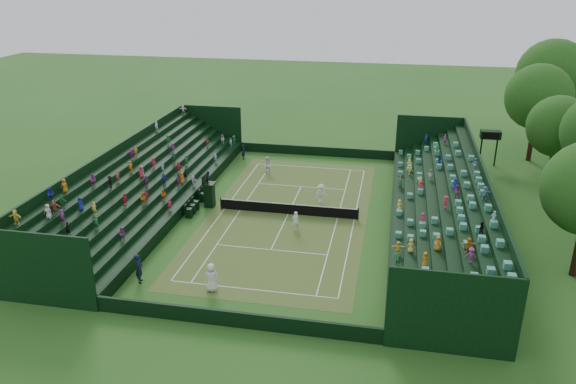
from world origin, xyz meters
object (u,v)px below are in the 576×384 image
object	(u,v)px
umpire_chair	(209,192)
player_near_east	(295,221)
tennis_net	(288,209)
player_far_east	(321,193)
player_far_west	(268,165)
player_near_west	(211,278)

from	to	relation	value
umpire_chair	player_near_east	size ratio (longest dim) A/B	2.00
umpire_chair	tennis_net	bearing A→B (deg)	-3.04
tennis_net	player_far_east	distance (m)	3.82
tennis_net	player_far_west	xyz separation A→B (m)	(-3.86, 9.26, 0.35)
player_near_west	player_far_west	distance (m)	21.79
tennis_net	player_near_west	size ratio (longest dim) A/B	6.09
player_near_west	player_far_west	xyz separation A→B (m)	(-1.40, 21.75, -0.08)
player_far_west	player_near_west	bearing A→B (deg)	-66.53
player_near_west	player_near_east	bearing A→B (deg)	-120.46
tennis_net	player_near_east	size ratio (longest dim) A/B	7.34
player_near_west	player_near_east	world-z (taller)	player_near_west
player_near_east	player_far_west	xyz separation A→B (m)	(-5.00, 12.09, 0.08)
player_near_west	player_far_west	size ratio (longest dim) A/B	1.10
player_near_east	player_far_west	distance (m)	13.09
player_near_west	player_far_west	bearing A→B (deg)	-96.33
player_near_west	player_near_east	xyz separation A→B (m)	(3.60, 9.66, -0.16)
player_near_east	player_far_east	distance (m)	5.97
umpire_chair	player_far_west	world-z (taller)	umpire_chair
tennis_net	player_far_west	distance (m)	10.04
player_far_west	player_far_east	distance (m)	8.78
umpire_chair	player_far_west	bearing A→B (deg)	71.15
tennis_net	umpire_chair	distance (m)	6.96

